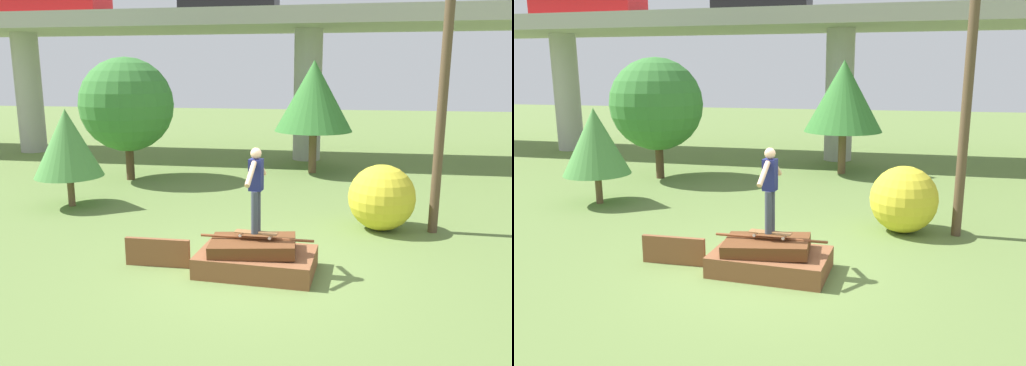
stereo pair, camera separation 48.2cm
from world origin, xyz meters
TOP-DOWN VIEW (x-y plane):
  - ground_plane at (0.00, 0.00)m, footprint 80.00×80.00m
  - scrap_pile at (-0.02, -0.01)m, footprint 2.09×1.37m
  - scrap_plank_loose at (-1.80, -0.05)m, footprint 1.20×0.10m
  - skateboard at (-0.01, -0.01)m, footprint 0.77×0.27m
  - skater at (-0.01, -0.01)m, footprint 0.24×1.11m
  - highway_overpass at (0.00, 11.88)m, footprint 44.00×4.52m
  - car_on_overpass_mid at (-3.31, 12.48)m, footprint 3.87×1.63m
  - car_on_overpass_right at (-10.68, 11.77)m, footprint 4.58×1.77m
  - utility_pole at (3.44, 2.87)m, footprint 1.30×0.20m
  - tree_behind_left at (0.41, 9.14)m, footprint 2.67×2.67m
  - tree_behind_right at (-5.55, 3.56)m, footprint 1.75×1.75m
  - tree_mid_back at (-5.39, 6.97)m, footprint 2.98×2.98m
  - bush_yellow_flowering at (2.31, 2.86)m, footprint 1.47×1.47m

SIDE VIEW (x-z plane):
  - ground_plane at x=0.00m, z-range 0.00..0.00m
  - scrap_pile at x=-0.02m, z-range -0.06..0.58m
  - scrap_plank_loose at x=-1.80m, z-range 0.00..0.52m
  - skateboard at x=-0.01m, z-range 0.67..0.76m
  - bush_yellow_flowering at x=2.31m, z-range 0.00..1.47m
  - skater at x=-0.01m, z-range 0.83..2.31m
  - tree_behind_right at x=-5.55m, z-range 0.39..2.93m
  - tree_mid_back at x=-5.39m, z-range 0.47..4.39m
  - tree_behind_left at x=0.41m, z-range 0.72..4.58m
  - utility_pole at x=3.44m, z-range 0.12..7.48m
  - highway_overpass at x=0.00m, z-range 2.16..7.84m
  - car_on_overpass_right at x=-10.68m, z-range 5.55..6.99m
  - car_on_overpass_mid at x=-3.31m, z-range 5.55..7.02m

